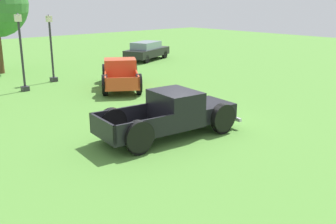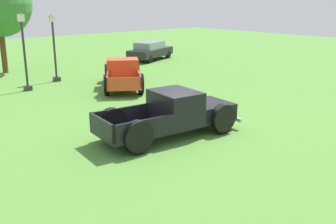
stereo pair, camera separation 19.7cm
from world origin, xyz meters
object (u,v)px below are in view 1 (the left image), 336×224
at_px(pickup_truck_behind_left, 120,73).
at_px(trash_can, 128,65).
at_px(lamp_post_near, 51,47).
at_px(pickup_truck_foreground, 177,114).
at_px(sedan_distant_a, 147,50).
at_px(lamp_post_far, 21,51).

height_order(pickup_truck_behind_left, trash_can, pickup_truck_behind_left).
bearing_deg(lamp_post_near, pickup_truck_foreground, -94.50).
bearing_deg(sedan_distant_a, pickup_truck_behind_left, -136.79).
distance_m(lamp_post_near, trash_can, 5.40).
bearing_deg(sedan_distant_a, lamp_post_near, -161.99).
xyz_separation_m(lamp_post_near, lamp_post_far, (-2.28, -1.33, 0.08)).
relative_size(pickup_truck_foreground, sedan_distant_a, 1.15).
distance_m(pickup_truck_behind_left, sedan_distant_a, 10.06).
bearing_deg(pickup_truck_foreground, trash_can, 62.03).
bearing_deg(lamp_post_far, pickup_truck_behind_left, -28.81).
xyz_separation_m(pickup_truck_behind_left, lamp_post_far, (-4.48, 2.46, 1.38)).
distance_m(sedan_distant_a, trash_can, 5.60).
height_order(lamp_post_far, trash_can, lamp_post_far).
bearing_deg(pickup_truck_foreground, pickup_truck_behind_left, 68.77).
distance_m(pickup_truck_foreground, lamp_post_near, 11.96).
relative_size(pickup_truck_foreground, pickup_truck_behind_left, 1.03).
bearing_deg(lamp_post_far, sedan_distant_a, 20.54).
bearing_deg(lamp_post_near, trash_can, -4.30).
bearing_deg(pickup_truck_behind_left, sedan_distant_a, 43.21).
distance_m(lamp_post_far, trash_can, 7.67).
bearing_deg(lamp_post_near, sedan_distant_a, 18.01).
relative_size(pickup_truck_foreground, lamp_post_far, 1.35).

